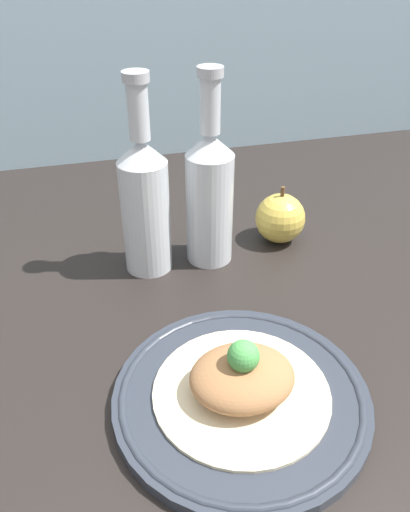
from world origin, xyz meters
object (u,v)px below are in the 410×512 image
Objects in this scene: plate at (241,396)px; cider_bottle_right at (210,193)px; plated_food at (242,379)px; cider_bottle_left at (145,201)px; apple at (280,218)px.

cider_bottle_right is (4.10, 27.16, 9.68)cm from plate.
cider_bottle_right is at bearing 81.42° from plated_food.
cider_bottle_left and cider_bottle_right have the same top height.
cider_bottle_right is 3.00× the size of apple.
cider_bottle_left reaches higher than plated_food.
plated_food is at bearing -98.58° from cider_bottle_right.
apple is (15.93, 29.06, 0.49)cm from plated_food.
cider_bottle_left reaches higher than apple.
plated_food reaches higher than plate.
apple is (15.93, 29.06, 2.98)cm from plate.
plate is at bearing -79.70° from cider_bottle_left.
cider_bottle_right is at bearing 0.00° from cider_bottle_left.
plated_food is 28.52cm from cider_bottle_left.
plated_food is 28.39cm from cider_bottle_right.
cider_bottle_left is at bearing -174.79° from apple.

